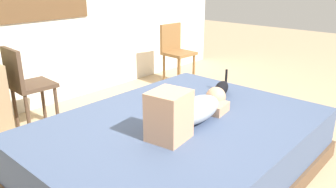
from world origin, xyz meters
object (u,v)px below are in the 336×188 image
person_lying (190,110)px  cat (221,89)px  bed (178,148)px  chair_spare (175,49)px  chair_by_desk (25,82)px

person_lying → cat: 0.71m
bed → chair_spare: bearing=41.3°
bed → cat: 0.77m
bed → cat: cat is taller
bed → person_lying: size_ratio=2.40×
bed → person_lying: (0.02, -0.09, 0.34)m
bed → chair_by_desk: chair_by_desk is taller
bed → person_lying: person_lying is taller
chair_spare → cat: bearing=-126.2°
bed → cat: (0.70, 0.09, 0.30)m
chair_by_desk → chair_spare: (2.18, -0.09, 0.00)m
person_lying → chair_spare: 2.43m
person_lying → cat: size_ratio=2.72×
bed → chair_by_desk: bearing=103.1°
cat → chair_spare: (1.09, 1.49, -0.01)m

